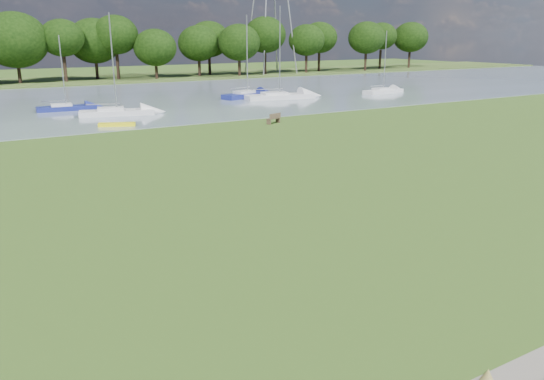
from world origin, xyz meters
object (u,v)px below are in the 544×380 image
sailboat_3 (247,93)px  riverbank_bench (274,118)px  kayak (117,124)px  sailboat_1 (116,110)px  sailboat_7 (383,90)px  sailboat_6 (66,106)px  sailboat_0 (279,95)px

sailboat_3 → riverbank_bench: bearing=-127.0°
kayak → sailboat_1: sailboat_1 is taller
sailboat_1 → sailboat_3: (16.90, 6.37, 0.07)m
kayak → sailboat_7: size_ratio=0.38×
riverbank_bench → sailboat_7: bearing=9.2°
riverbank_bench → kayak: size_ratio=0.51×
riverbank_bench → sailboat_3: bearing=48.9°
riverbank_bench → sailboat_1: size_ratio=0.16×
sailboat_6 → sailboat_0: bearing=-1.7°
kayak → sailboat_1: size_ratio=0.32×
sailboat_0 → kayak: bearing=-146.2°
sailboat_3 → sailboat_6: 20.28m
riverbank_bench → sailboat_3: (6.79, 17.56, 0.13)m
riverbank_bench → sailboat_1: 15.08m
riverbank_bench → sailboat_6: size_ratio=0.21×
riverbank_bench → sailboat_7: 27.30m
sailboat_3 → sailboat_7: bearing=-29.9°
kayak → sailboat_0: bearing=47.2°
riverbank_bench → sailboat_0: size_ratio=0.14×
kayak → sailboat_6: sailboat_6 is taller
sailboat_3 → sailboat_0: bearing=-63.3°
sailboat_0 → sailboat_1: size_ratio=1.13×
sailboat_0 → sailboat_7: 14.51m
kayak → sailboat_3: sailboat_3 is taller
sailboat_1 → sailboat_7: bearing=17.1°
sailboat_6 → sailboat_1: bearing=-55.5°
sailboat_6 → kayak: bearing=-77.7°
sailboat_0 → sailboat_1: 19.82m
sailboat_0 → sailboat_1: (-19.51, -3.53, -0.03)m
sailboat_3 → sailboat_6: size_ratio=1.31×
kayak → sailboat_7: bearing=35.6°
sailboat_1 → sailboat_3: bearing=34.2°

